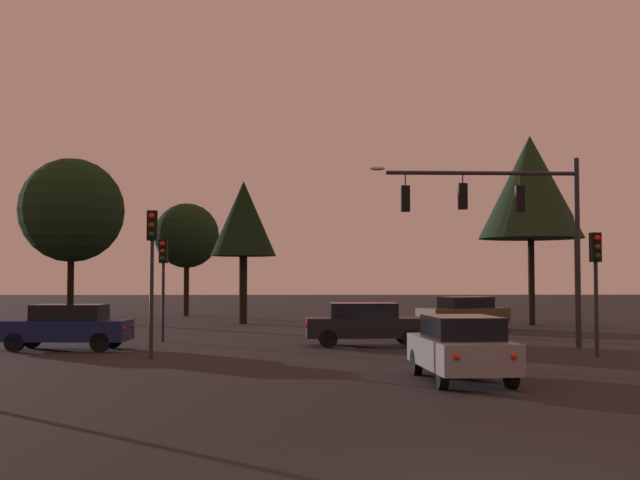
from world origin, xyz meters
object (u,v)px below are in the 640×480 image
Objects in this scene: traffic_light_median at (152,254)px; tree_behind_sign at (187,236)px; tree_left_far at (530,187)px; car_crossing_left at (366,323)px; traffic_light_corner_right at (596,268)px; tree_center_horizon at (243,219)px; car_far_lane at (464,312)px; traffic_signal_mast_arm at (508,213)px; tree_right_cluster at (72,210)px; car_crossing_right at (66,326)px; traffic_light_corner_left at (163,269)px; car_nearside_lane at (461,347)px.

tree_behind_sign reaches higher than traffic_light_median.
tree_left_far reaches higher than traffic_light_median.
car_crossing_left is (6.80, 4.28, -2.34)m from traffic_light_median.
traffic_light_corner_right is 0.50× the size of tree_center_horizon.
car_far_lane is (-1.30, 13.44, -1.91)m from traffic_light_corner_right.
traffic_signal_mast_arm is 1.66× the size of car_crossing_left.
tree_left_far is 1.07× the size of tree_right_cluster.
tree_right_cluster is (-4.94, 18.28, 5.39)m from car_crossing_right.
tree_center_horizon is (-14.83, 1.53, -1.58)m from tree_left_far.
car_crossing_left is (-4.84, 0.99, -3.83)m from traffic_signal_mast_arm.
traffic_light_corner_left is 16.94m from tree_right_cluster.
tree_behind_sign is (-14.84, 13.87, 4.29)m from car_far_lane.
car_far_lane is 0.49× the size of tree_right_cluster.
tree_left_far reaches higher than traffic_light_corner_right.
car_nearside_lane is at bearing -34.60° from traffic_light_median.
traffic_signal_mast_arm reaches higher than car_nearside_lane.
traffic_light_corner_left is 0.93× the size of car_nearside_lane.
car_crossing_left is 15.74m from tree_center_horizon.
tree_right_cluster is at bearing 121.49° from car_nearside_lane.
traffic_signal_mast_arm is at bearing 68.68° from car_nearside_lane.
car_far_lane is 22.51m from tree_right_cluster.
car_far_lane is at bearing -141.37° from tree_left_far.
tree_behind_sign is at bearing 108.20° from car_nearside_lane.
car_crossing_right is 24.90m from tree_left_far.
car_nearside_lane is at bearing -58.51° from tree_right_cluster.
car_nearside_lane is (8.16, -5.63, -2.34)m from traffic_light_median.
traffic_light_corner_right is 0.86× the size of car_crossing_left.
traffic_light_corner_left is 0.51× the size of tree_center_horizon.
tree_left_far reaches higher than car_crossing_right.
traffic_light_median is 10.18m from car_nearside_lane.
tree_right_cluster reaches higher than car_crossing_right.
tree_left_far is (4.71, 13.53, 2.45)m from traffic_signal_mast_arm.
traffic_light_corner_left reaches higher than car_nearside_lane.
car_crossing_right is at bearing -172.38° from car_crossing_left.
car_crossing_left is at bearing 97.84° from car_nearside_lane.
car_nearside_lane is 19.52m from car_far_lane.
traffic_light_median is 0.98× the size of car_far_lane.
traffic_signal_mast_arm is 10.31m from car_nearside_lane.
tree_right_cluster is (-7.56, 14.76, 3.43)m from traffic_light_corner_left.
tree_center_horizon is at bearing 155.43° from car_far_lane.
tree_left_far is at bearing 69.96° from car_nearside_lane.
tree_right_cluster reaches higher than traffic_signal_mast_arm.
car_far_lane is at bearing 34.25° from car_crossing_right.
tree_left_far is at bearing -28.95° from tree_behind_sign.
traffic_light_corner_right is 0.86× the size of traffic_light_median.
traffic_light_median is 23.78m from tree_left_far.
car_crossing_right is (-14.97, -0.36, -3.83)m from traffic_signal_mast_arm.
tree_center_horizon is (4.85, 15.42, 4.70)m from car_crossing_right.
tree_left_far reaches higher than tree_behind_sign.
tree_left_far reaches higher than car_crossing_left.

